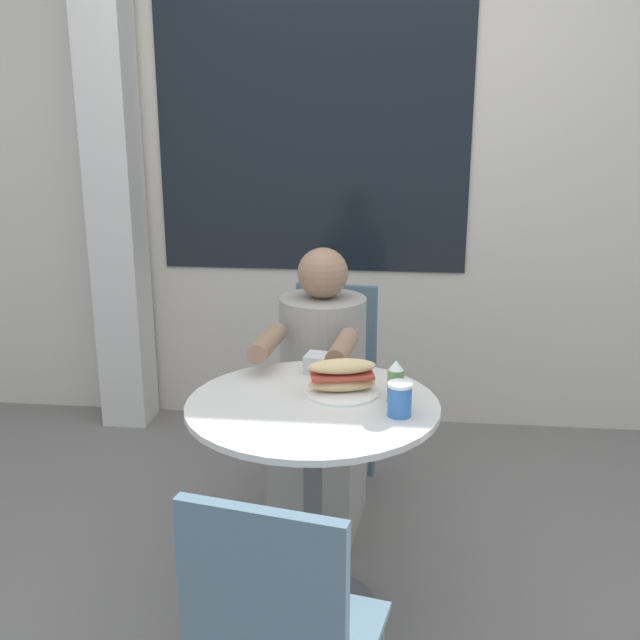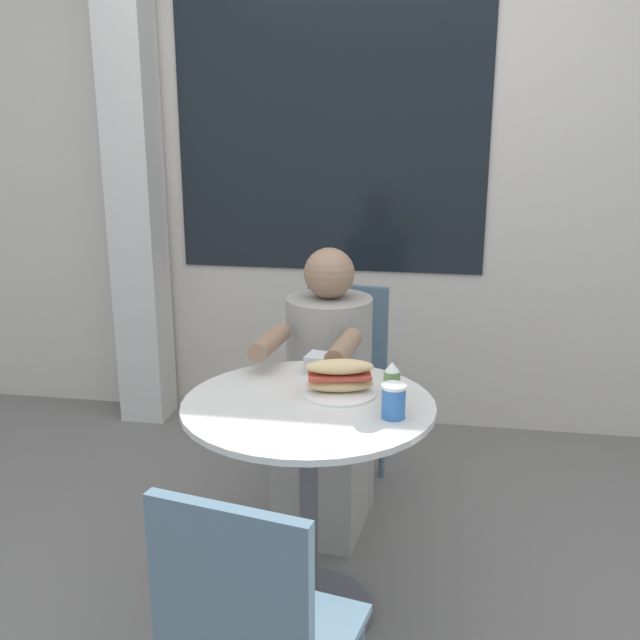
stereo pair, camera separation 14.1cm
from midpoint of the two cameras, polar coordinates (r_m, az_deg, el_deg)
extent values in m
plane|color=slate|center=(2.64, 0.82, -21.30)|extent=(8.00, 8.00, 0.00)
cube|color=beige|center=(3.73, 4.90, 12.87)|extent=(8.00, 0.08, 2.80)
cube|color=black|center=(3.70, 1.91, 16.26)|extent=(1.51, 0.01, 1.62)
cube|color=beige|center=(3.85, -12.88, 9.64)|extent=(0.23, 0.23, 2.40)
cylinder|color=beige|center=(2.28, 0.89, -6.55)|extent=(0.77, 0.77, 0.02)
cylinder|color=#515156|center=(2.44, 0.85, -14.39)|extent=(0.06, 0.06, 0.70)
cylinder|color=#515156|center=(2.64, 0.82, -21.14)|extent=(0.42, 0.42, 0.02)
cube|color=slate|center=(3.14, 2.60, -5.71)|extent=(0.42, 0.42, 0.02)
cube|color=slate|center=(3.23, 3.35, -0.97)|extent=(0.35, 0.07, 0.42)
cylinder|color=slate|center=(3.05, 4.89, -11.04)|extent=(0.03, 0.03, 0.43)
cylinder|color=slate|center=(3.12, -1.16, -10.33)|extent=(0.03, 0.03, 0.43)
cylinder|color=slate|center=(3.35, 5.98, -8.54)|extent=(0.03, 0.03, 0.43)
cylinder|color=slate|center=(3.41, 0.47, -7.96)|extent=(0.03, 0.03, 0.43)
cube|color=gray|center=(2.98, 1.73, -11.54)|extent=(0.35, 0.44, 0.45)
cylinder|color=gray|center=(2.85, 2.10, -2.83)|extent=(0.33, 0.33, 0.46)
sphere|color=#8E6B51|center=(2.76, 2.17, 3.58)|extent=(0.19, 0.19, 0.19)
cylinder|color=#8E6B51|center=(2.51, 3.44, -2.17)|extent=(0.10, 0.27, 0.07)
cylinder|color=#8E6B51|center=(2.57, -2.26, -1.68)|extent=(0.10, 0.27, 0.07)
cube|color=slate|center=(1.84, -1.67, -23.17)|extent=(0.45, 0.45, 0.02)
cube|color=slate|center=(1.58, -4.34, -20.66)|extent=(0.35, 0.10, 0.42)
cylinder|color=white|center=(2.34, 3.22, -5.52)|extent=(0.24, 0.24, 0.01)
ellipsoid|color=#DBB77A|center=(2.33, 3.23, -4.91)|extent=(0.22, 0.12, 0.05)
cube|color=#B74233|center=(2.32, 3.24, -4.26)|extent=(0.21, 0.12, 0.01)
ellipsoid|color=#DBB77A|center=(2.31, 3.25, -3.59)|extent=(0.22, 0.12, 0.05)
cylinder|color=#336BB7|center=(2.17, 7.49, -6.29)|extent=(0.07, 0.07, 0.09)
cylinder|color=white|center=(2.15, 7.53, -5.05)|extent=(0.07, 0.07, 0.01)
cube|color=silver|center=(2.52, 1.64, -3.32)|extent=(0.10, 0.10, 0.06)
cylinder|color=#66934C|center=(2.26, 7.26, -5.15)|extent=(0.05, 0.05, 0.10)
cone|color=white|center=(2.24, 7.32, -3.56)|extent=(0.05, 0.05, 0.03)
camera|label=1|loc=(0.07, -88.32, 0.48)|focal=42.00mm
camera|label=2|loc=(0.07, 91.68, -0.48)|focal=42.00mm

